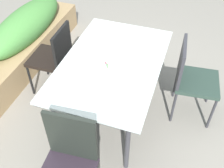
{
  "coord_description": "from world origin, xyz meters",
  "views": [
    {
      "loc": [
        -1.81,
        -0.68,
        2.35
      ],
      "look_at": [
        0.07,
        -0.04,
        0.46
      ],
      "focal_mm": 42.82,
      "sensor_mm": 36.0,
      "label": 1
    }
  ],
  "objects_px": {
    "chair_far_side": "(54,55)",
    "chair_end_left": "(69,163)",
    "chair_near_right": "(191,76)",
    "flower_vase": "(107,70)",
    "dining_table": "(112,67)"
  },
  "relations": [
    {
      "from": "chair_end_left",
      "to": "chair_far_side",
      "type": "bearing_deg",
      "value": -62.06
    },
    {
      "from": "flower_vase",
      "to": "chair_end_left",
      "type": "bearing_deg",
      "value": 176.96
    },
    {
      "from": "dining_table",
      "to": "chair_end_left",
      "type": "distance_m",
      "value": 1.01
    },
    {
      "from": "chair_near_right",
      "to": "flower_vase",
      "type": "bearing_deg",
      "value": -58.28
    },
    {
      "from": "flower_vase",
      "to": "chair_near_right",
      "type": "bearing_deg",
      "value": -52.98
    },
    {
      "from": "chair_far_side",
      "to": "chair_end_left",
      "type": "relative_size",
      "value": 0.91
    },
    {
      "from": "chair_far_side",
      "to": "flower_vase",
      "type": "xyz_separation_m",
      "value": [
        -0.42,
        -0.79,
        0.35
      ]
    },
    {
      "from": "dining_table",
      "to": "chair_end_left",
      "type": "height_order",
      "value": "chair_end_left"
    },
    {
      "from": "chair_near_right",
      "to": "flower_vase",
      "type": "distance_m",
      "value": 0.96
    },
    {
      "from": "chair_far_side",
      "to": "chair_near_right",
      "type": "bearing_deg",
      "value": -87.23
    },
    {
      "from": "chair_end_left",
      "to": "chair_near_right",
      "type": "relative_size",
      "value": 1.07
    },
    {
      "from": "chair_end_left",
      "to": "chair_near_right",
      "type": "bearing_deg",
      "value": -124.45
    },
    {
      "from": "dining_table",
      "to": "chair_near_right",
      "type": "distance_m",
      "value": 0.84
    },
    {
      "from": "dining_table",
      "to": "chair_near_right",
      "type": "relative_size",
      "value": 1.6
    },
    {
      "from": "chair_end_left",
      "to": "dining_table",
      "type": "bearing_deg",
      "value": -94.69
    }
  ]
}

